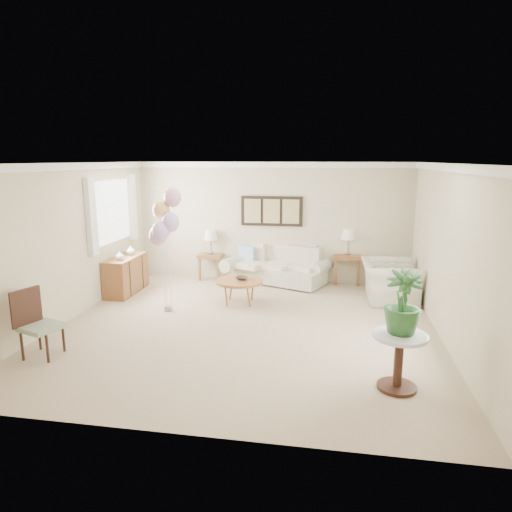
# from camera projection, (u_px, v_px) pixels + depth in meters

# --- Properties ---
(ground_plane) EXTENTS (6.00, 6.00, 0.00)m
(ground_plane) POSITION_uv_depth(u_px,v_px,m) (246.00, 327.00, 7.38)
(ground_plane) COLOR tan
(room_shell) EXTENTS (6.04, 6.04, 2.60)m
(room_shell) POSITION_uv_depth(u_px,v_px,m) (240.00, 226.00, 7.14)
(room_shell) COLOR #C1B492
(room_shell) RESTS_ON ground
(wall_art_triptych) EXTENTS (1.35, 0.06, 0.65)m
(wall_art_triptych) POSITION_uv_depth(u_px,v_px,m) (272.00, 211.00, 9.91)
(wall_art_triptych) COLOR black
(wall_art_triptych) RESTS_ON ground
(sofa) EXTENTS (2.49, 1.52, 0.81)m
(sofa) POSITION_uv_depth(u_px,v_px,m) (278.00, 268.00, 9.99)
(sofa) COLOR beige
(sofa) RESTS_ON ground
(end_table_left) EXTENTS (0.53, 0.48, 0.58)m
(end_table_left) POSITION_uv_depth(u_px,v_px,m) (211.00, 258.00, 10.23)
(end_table_left) COLOR brown
(end_table_left) RESTS_ON ground
(end_table_right) EXTENTS (0.59, 0.53, 0.64)m
(end_table_right) POSITION_uv_depth(u_px,v_px,m) (347.00, 259.00, 9.88)
(end_table_right) COLOR brown
(end_table_right) RESTS_ON ground
(lamp_left) EXTENTS (0.30, 0.30, 0.54)m
(lamp_left) POSITION_uv_depth(u_px,v_px,m) (211.00, 236.00, 10.12)
(lamp_left) COLOR gray
(lamp_left) RESTS_ON end_table_left
(lamp_right) EXTENTS (0.31, 0.31, 0.55)m
(lamp_right) POSITION_uv_depth(u_px,v_px,m) (348.00, 235.00, 9.77)
(lamp_right) COLOR gray
(lamp_right) RESTS_ON end_table_right
(coffee_table) EXTENTS (0.89, 0.89, 0.45)m
(coffee_table) POSITION_uv_depth(u_px,v_px,m) (239.00, 282.00, 8.51)
(coffee_table) COLOR brown
(coffee_table) RESTS_ON ground
(decor_bowl) EXTENTS (0.28, 0.28, 0.06)m
(decor_bowl) POSITION_uv_depth(u_px,v_px,m) (242.00, 278.00, 8.52)
(decor_bowl) COLOR #322B29
(decor_bowl) RESTS_ON coffee_table
(armchair) EXTENTS (1.04, 1.18, 0.75)m
(armchair) POSITION_uv_depth(u_px,v_px,m) (389.00, 281.00, 8.69)
(armchair) COLOR beige
(armchair) RESTS_ON ground
(side_table) EXTENTS (0.63, 0.63, 0.68)m
(side_table) POSITION_uv_depth(u_px,v_px,m) (399.00, 348.00, 5.29)
(side_table) COLOR silver
(side_table) RESTS_ON ground
(potted_plant) EXTENTS (0.42, 0.42, 0.75)m
(potted_plant) POSITION_uv_depth(u_px,v_px,m) (403.00, 302.00, 5.21)
(potted_plant) COLOR #1E5127
(potted_plant) RESTS_ON side_table
(accent_chair) EXTENTS (0.59, 0.59, 0.95)m
(accent_chair) POSITION_uv_depth(u_px,v_px,m) (36.00, 322.00, 6.20)
(accent_chair) COLOR gray
(accent_chair) RESTS_ON ground
(credenza) EXTENTS (0.46, 1.20, 0.74)m
(credenza) POSITION_uv_depth(u_px,v_px,m) (126.00, 275.00, 9.20)
(credenza) COLOR brown
(credenza) RESTS_ON ground
(vase_white) EXTENTS (0.18, 0.18, 0.17)m
(vase_white) POSITION_uv_depth(u_px,v_px,m) (120.00, 255.00, 8.85)
(vase_white) COLOR silver
(vase_white) RESTS_ON credenza
(vase_sage) EXTENTS (0.18, 0.18, 0.19)m
(vase_sage) POSITION_uv_depth(u_px,v_px,m) (131.00, 250.00, 9.33)
(vase_sage) COLOR silver
(vase_sage) RESTS_ON credenza
(balloon_cluster) EXTENTS (0.53, 0.55, 2.19)m
(balloon_cluster) POSITION_uv_depth(u_px,v_px,m) (165.00, 220.00, 7.84)
(balloon_cluster) COLOR gray
(balloon_cluster) RESTS_ON ground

